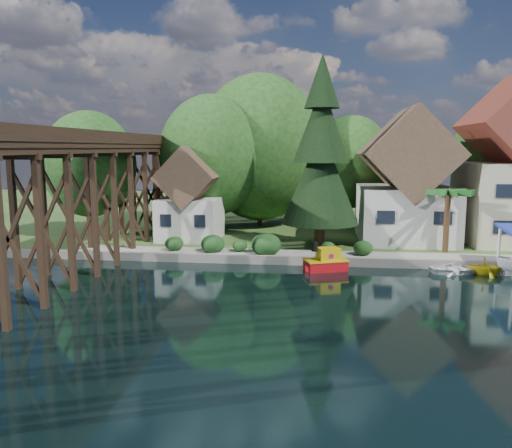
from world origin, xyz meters
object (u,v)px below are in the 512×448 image
object	(u,v)px
trestle_bridge	(82,191)
palm_tree	(448,194)
boat_yellow	(487,265)
conifer	(321,156)
house_left	(406,185)
tugboat	(326,261)
boat_white_a	(457,267)
shed	(190,200)

from	to	relation	value
trestle_bridge	palm_tree	xyz separation A→B (m)	(25.24, 6.24, -0.51)
trestle_bridge	boat_yellow	xyz separation A→B (m)	(26.71, 1.57, -4.70)
conifer	palm_tree	xyz separation A→B (m)	(9.34, -1.20, -2.78)
trestle_bridge	boat_yellow	size ratio (longest dim) A/B	18.06
palm_tree	trestle_bridge	bearing A→B (deg)	-166.12
house_left	tugboat	world-z (taller)	house_left
boat_white_a	boat_yellow	world-z (taller)	boat_yellow
house_left	tugboat	bearing A→B (deg)	-125.56
conifer	palm_tree	size ratio (longest dim) A/B	2.97
boat_white_a	tugboat	bearing A→B (deg)	80.56
trestle_bridge	boat_yellow	bearing A→B (deg)	3.36
tugboat	boat_yellow	bearing A→B (deg)	0.47
shed	conifer	bearing A→B (deg)	-9.82
house_left	boat_yellow	xyz separation A→B (m)	(3.71, -9.26, -4.49)
boat_yellow	tugboat	bearing A→B (deg)	94.72
house_left	boat_white_a	world-z (taller)	house_left
house_left	tugboat	size ratio (longest dim) A/B	3.46
trestle_bridge	palm_tree	world-z (taller)	trestle_bridge
house_left	tugboat	distance (m)	12.35
conifer	tugboat	distance (m)	9.20
trestle_bridge	palm_tree	size ratio (longest dim) A/B	8.89
house_left	boat_white_a	size ratio (longest dim) A/B	3.12
shed	palm_tree	bearing A→B (deg)	-8.68
boat_white_a	boat_yellow	distance (m)	1.82
boat_white_a	shed	bearing A→B (deg)	57.85
house_left	boat_white_a	distance (m)	10.41
shed	palm_tree	size ratio (longest dim) A/B	1.58
conifer	tugboat	size ratio (longest dim) A/B	4.65
house_left	conifer	distance (m)	8.25
shed	tugboat	size ratio (longest dim) A/B	2.47
boat_yellow	conifer	bearing A→B (deg)	65.73
boat_yellow	palm_tree	bearing A→B (deg)	21.69
trestle_bridge	house_left	bearing A→B (deg)	25.21
tugboat	conifer	bearing A→B (deg)	94.01
boat_white_a	house_left	bearing A→B (deg)	0.57
trestle_bridge	house_left	distance (m)	25.42
conifer	boat_white_a	xyz separation A→B (m)	(9.02, -5.66, -7.25)
house_left	palm_tree	size ratio (longest dim) A/B	2.22
trestle_bridge	house_left	world-z (taller)	house_left
palm_tree	boat_yellow	bearing A→B (deg)	-72.56
conifer	boat_white_a	size ratio (longest dim) A/B	4.19
house_left	boat_yellow	distance (m)	10.94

